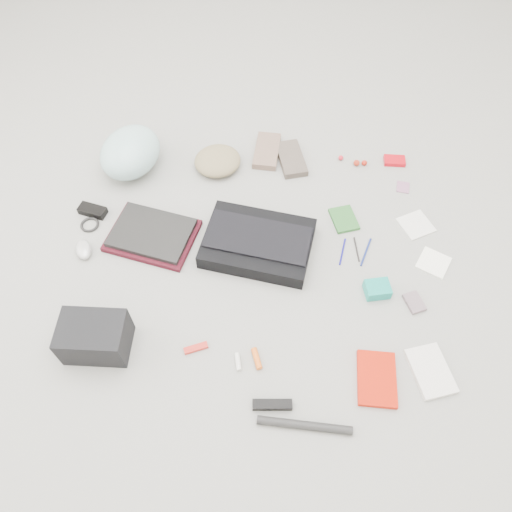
{
  "coord_description": "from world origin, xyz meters",
  "views": [
    {
      "loc": [
        0.01,
        -1.1,
        1.69
      ],
      "look_at": [
        0.0,
        0.0,
        0.05
      ],
      "focal_mm": 35.0,
      "sensor_mm": 36.0,
      "label": 1
    }
  ],
  "objects_px": {
    "messenger_bag": "(258,243)",
    "bike_helmet": "(130,152)",
    "book_red": "(377,379)",
    "accordion_wallet": "(377,289)",
    "laptop": "(152,233)",
    "camera_bag": "(95,337)"
  },
  "relations": [
    {
      "from": "book_red",
      "to": "accordion_wallet",
      "type": "height_order",
      "value": "accordion_wallet"
    },
    {
      "from": "messenger_bag",
      "to": "bike_helmet",
      "type": "height_order",
      "value": "bike_helmet"
    },
    {
      "from": "laptop",
      "to": "book_red",
      "type": "xyz_separation_m",
      "value": [
        0.86,
        -0.6,
        -0.02
      ]
    },
    {
      "from": "laptop",
      "to": "accordion_wallet",
      "type": "relative_size",
      "value": 3.39
    },
    {
      "from": "camera_bag",
      "to": "accordion_wallet",
      "type": "distance_m",
      "value": 1.06
    },
    {
      "from": "messenger_bag",
      "to": "accordion_wallet",
      "type": "distance_m",
      "value": 0.5
    },
    {
      "from": "messenger_bag",
      "to": "bike_helmet",
      "type": "distance_m",
      "value": 0.73
    },
    {
      "from": "bike_helmet",
      "to": "accordion_wallet",
      "type": "relative_size",
      "value": 3.33
    },
    {
      "from": "messenger_bag",
      "to": "book_red",
      "type": "bearing_deg",
      "value": -39.96
    },
    {
      "from": "messenger_bag",
      "to": "camera_bag",
      "type": "bearing_deg",
      "value": -129.38
    },
    {
      "from": "book_red",
      "to": "accordion_wallet",
      "type": "xyz_separation_m",
      "value": [
        0.04,
        0.35,
        0.01
      ]
    },
    {
      "from": "camera_bag",
      "to": "accordion_wallet",
      "type": "bearing_deg",
      "value": 15.13
    },
    {
      "from": "laptop",
      "to": "accordion_wallet",
      "type": "distance_m",
      "value": 0.94
    },
    {
      "from": "messenger_bag",
      "to": "laptop",
      "type": "relative_size",
      "value": 1.35
    },
    {
      "from": "messenger_bag",
      "to": "camera_bag",
      "type": "xyz_separation_m",
      "value": [
        -0.57,
        -0.44,
        0.04
      ]
    },
    {
      "from": "camera_bag",
      "to": "book_red",
      "type": "distance_m",
      "value": 1.0
    },
    {
      "from": "camera_bag",
      "to": "book_red",
      "type": "height_order",
      "value": "camera_bag"
    },
    {
      "from": "camera_bag",
      "to": "book_red",
      "type": "bearing_deg",
      "value": -4.49
    },
    {
      "from": "book_red",
      "to": "accordion_wallet",
      "type": "relative_size",
      "value": 2.12
    },
    {
      "from": "bike_helmet",
      "to": "accordion_wallet",
      "type": "height_order",
      "value": "bike_helmet"
    },
    {
      "from": "messenger_bag",
      "to": "laptop",
      "type": "height_order",
      "value": "messenger_bag"
    },
    {
      "from": "book_red",
      "to": "accordion_wallet",
      "type": "distance_m",
      "value": 0.36
    }
  ]
}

